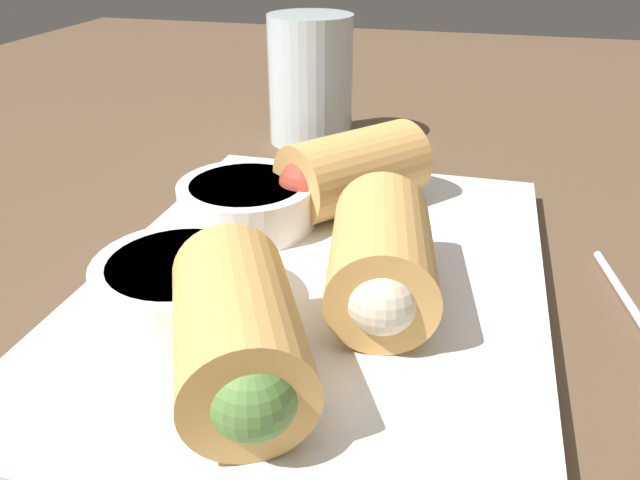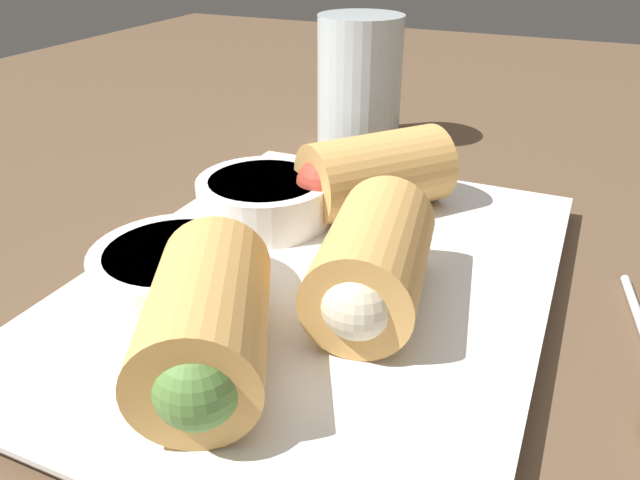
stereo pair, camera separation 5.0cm
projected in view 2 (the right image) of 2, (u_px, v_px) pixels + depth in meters
table_surface at (318, 288)px, 38.88cm from camera, size 180.00×140.00×2.00cm
serving_plate at (320, 284)px, 35.93cm from camera, size 33.94×24.79×1.50cm
roll_front_left at (371, 265)px, 31.10cm from camera, size 10.94×6.91×5.36cm
roll_front_right at (208, 329)px, 26.35cm from camera, size 11.05×9.13×5.36cm
roll_back_left at (369, 175)px, 41.73cm from camera, size 10.89×10.27×5.36cm
dipping_bowl_near at (177, 272)px, 32.72cm from camera, size 8.91×8.91×2.85cm
dipping_bowl_far at (265, 198)px, 41.15cm from camera, size 8.91×8.91×2.85cm
drinking_glass at (359, 81)px, 57.93cm from camera, size 7.85×7.85×11.70cm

